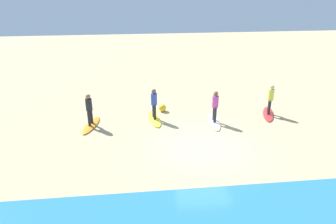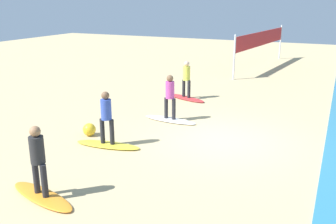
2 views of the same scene
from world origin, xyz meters
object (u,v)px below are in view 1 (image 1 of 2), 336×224
(surfboard_white, at_px, (214,122))
(surfer_yellow, at_px, (154,102))
(surfboard_yellow, at_px, (154,119))
(surfer_white, at_px, (215,104))
(surfer_orange, at_px, (89,107))
(surfboard_orange, at_px, (91,125))
(surfer_red, at_px, (271,97))
(surfboard_red, at_px, (268,114))
(beach_ball, at_px, (162,108))

(surfboard_white, bearing_deg, surfer_yellow, -98.37)
(surfboard_yellow, bearing_deg, surfer_white, 70.10)
(surfer_white, bearing_deg, surfer_orange, -2.76)
(surfboard_orange, bearing_deg, surfer_white, 101.22)
(surfer_red, bearing_deg, surfboard_red, -153.43)
(surfboard_red, bearing_deg, beach_ball, -80.03)
(surfboard_red, xyz_separation_m, surfboard_white, (3.22, 0.66, 0.00))
(surfer_white, height_order, surfboard_orange, surfer_white)
(surfboard_white, height_order, surfer_yellow, surfer_yellow)
(surfer_red, relative_size, surfer_yellow, 1.00)
(surfer_yellow, distance_m, surfboard_orange, 3.44)
(surfer_white, bearing_deg, surfboard_yellow, -12.78)
(surfer_yellow, bearing_deg, surfer_orange, 6.85)
(surfer_red, height_order, surfboard_yellow, surfer_red)
(surfboard_white, height_order, surfer_orange, surfer_orange)
(surfboard_white, height_order, beach_ball, beach_ball)
(surfer_white, height_order, surfer_orange, same)
(surfboard_white, bearing_deg, surfboard_red, 106.01)
(surfboard_yellow, relative_size, surfer_yellow, 1.28)
(surfer_white, bearing_deg, surfboard_white, 0.00)
(surfer_white, height_order, surfer_yellow, same)
(surfboard_orange, bearing_deg, surfer_yellow, 110.83)
(surfer_red, height_order, beach_ball, surfer_red)
(surfboard_yellow, bearing_deg, surfer_orange, -90.26)
(surfer_red, relative_size, beach_ball, 3.84)
(surfboard_orange, relative_size, beach_ball, 4.92)
(surfboard_white, relative_size, surfer_orange, 1.28)
(surfboard_white, distance_m, surfboard_yellow, 3.16)
(surfboard_white, xyz_separation_m, beach_ball, (2.55, -1.77, 0.17))
(surfer_white, xyz_separation_m, surfboard_orange, (6.35, -0.31, -0.99))
(beach_ball, bearing_deg, surfer_white, 145.26)
(surfer_orange, relative_size, beach_ball, 3.84)
(surfer_yellow, xyz_separation_m, surfboard_orange, (3.27, 0.39, -0.99))
(surfer_orange, bearing_deg, surfer_white, 177.24)
(surfboard_red, height_order, surfer_white, surfer_white)
(surfboard_white, bearing_deg, surfboard_orange, -88.34)
(surfboard_orange, bearing_deg, surfer_red, 106.11)
(surfboard_white, distance_m, surfer_orange, 6.43)
(surfboard_white, distance_m, surfboard_orange, 6.35)
(surfboard_red, bearing_deg, surfer_white, -57.59)
(surfboard_red, xyz_separation_m, surfer_yellow, (6.30, -0.04, 0.99))
(surfer_yellow, distance_m, beach_ball, 1.45)
(surfboard_red, distance_m, surfer_yellow, 6.38)
(surfer_red, xyz_separation_m, surfboard_yellow, (6.30, -0.04, -0.99))
(surfboard_yellow, bearing_deg, beach_ball, 146.53)
(surfer_white, distance_m, surfer_orange, 6.35)
(surfboard_yellow, xyz_separation_m, surfer_orange, (3.27, 0.39, 0.99))
(surfer_white, distance_m, surfboard_yellow, 3.31)
(surfer_white, distance_m, surfboard_orange, 6.43)
(surfer_red, xyz_separation_m, surfer_yellow, (6.30, -0.04, 0.00))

